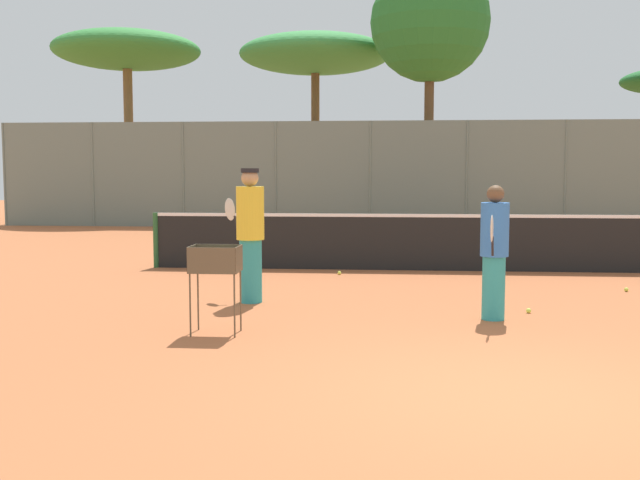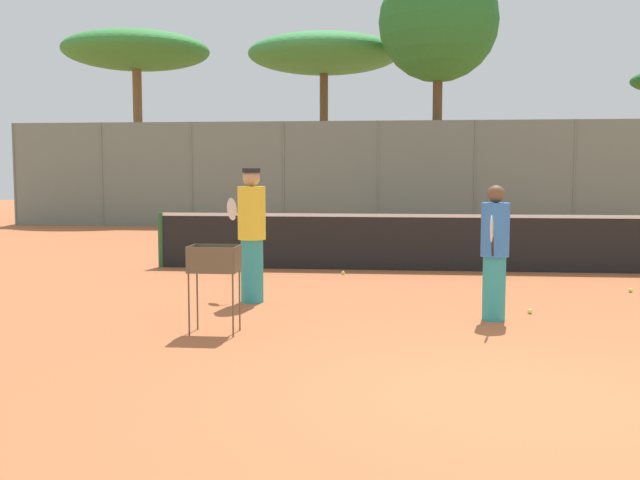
{
  "view_description": "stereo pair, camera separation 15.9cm",
  "coord_description": "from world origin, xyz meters",
  "px_view_note": "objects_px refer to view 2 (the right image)",
  "views": [
    {
      "loc": [
        -1.07,
        -6.2,
        1.88
      ],
      "look_at": [
        -1.89,
        3.26,
        1.0
      ],
      "focal_mm": 42.0,
      "sensor_mm": 36.0,
      "label": 1
    },
    {
      "loc": [
        -0.91,
        -6.18,
        1.88
      ],
      "look_at": [
        -1.89,
        3.26,
        1.0
      ],
      "focal_mm": 42.0,
      "sensor_mm": 36.0,
      "label": 2
    }
  ],
  "objects_px": {
    "tennis_net": "(446,241)",
    "ball_cart": "(215,266)",
    "player_white_outfit": "(495,251)",
    "player_red_cap": "(252,233)"
  },
  "relations": [
    {
      "from": "player_white_outfit",
      "to": "ball_cart",
      "type": "distance_m",
      "value": 3.48
    },
    {
      "from": "tennis_net",
      "to": "ball_cart",
      "type": "bearing_deg",
      "value": -117.48
    },
    {
      "from": "tennis_net",
      "to": "player_white_outfit",
      "type": "distance_m",
      "value": 4.67
    },
    {
      "from": "player_white_outfit",
      "to": "ball_cart",
      "type": "xyz_separation_m",
      "value": [
        -3.3,
        -1.11,
        -0.09
      ]
    },
    {
      "from": "tennis_net",
      "to": "player_red_cap",
      "type": "bearing_deg",
      "value": -129.17
    },
    {
      "from": "ball_cart",
      "to": "player_red_cap",
      "type": "bearing_deg",
      "value": 89.69
    },
    {
      "from": "tennis_net",
      "to": "ball_cart",
      "type": "height_order",
      "value": "tennis_net"
    },
    {
      "from": "player_white_outfit",
      "to": "player_red_cap",
      "type": "distance_m",
      "value": 3.43
    },
    {
      "from": "player_white_outfit",
      "to": "player_red_cap",
      "type": "xyz_separation_m",
      "value": [
        -3.29,
        0.98,
        0.12
      ]
    },
    {
      "from": "tennis_net",
      "to": "player_red_cap",
      "type": "xyz_separation_m",
      "value": [
        -2.98,
        -3.66,
        0.43
      ]
    }
  ]
}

